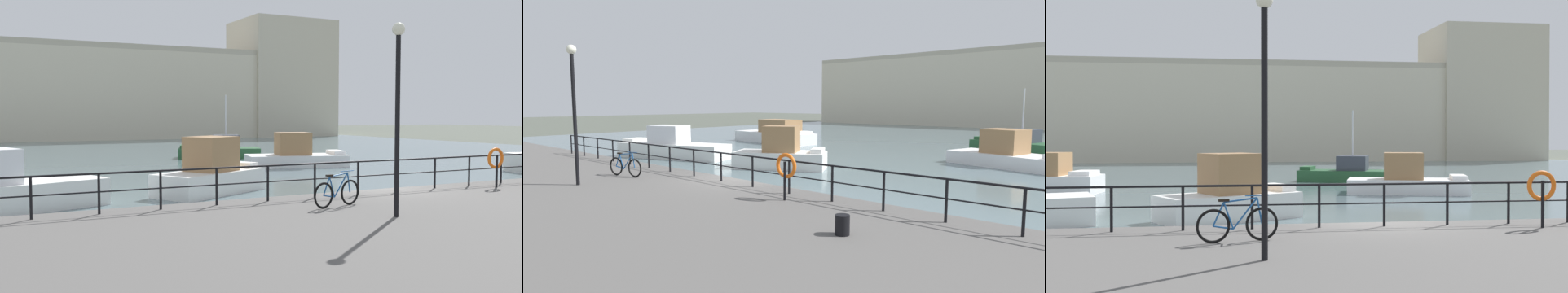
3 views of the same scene
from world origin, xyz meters
The scene contains 10 objects.
ground_plane centered at (0.00, 0.00, 0.00)m, with size 240.00×240.00×0.00m, color #4C5147.
water_basin centered at (0.00, 30.20, 0.01)m, with size 80.00×60.00×0.01m, color slate.
harbor_building centered at (6.93, 61.58, 6.40)m, with size 73.67×11.09×17.18m.
moored_red_daysailer centered at (5.76, 15.77, 0.71)m, with size 6.73×4.22×2.16m.
moored_green_narrowboat centered at (4.32, 24.65, 0.61)m, with size 6.59×4.50×4.76m.
moored_small_launch centered at (-3.68, 6.74, 0.85)m, with size 5.44×4.23×2.39m.
quay_railing centered at (-0.03, -0.75, 1.51)m, with size 26.19×0.07×1.08m.
parked_bicycle centered at (-3.69, -2.52, 1.16)m, with size 1.74×0.42×0.98m.
life_ring_stand centered at (3.73, -1.48, 1.75)m, with size 0.75×0.16×1.40m.
quay_lamp_post centered at (-3.26, -4.51, 3.84)m, with size 0.32×0.32×4.83m.
Camera 1 is at (-12.83, -15.79, 3.36)m, focal length 39.94 mm.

